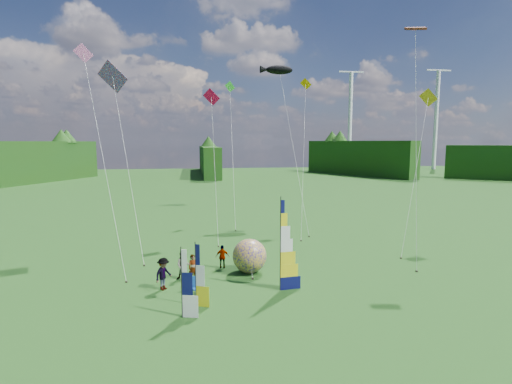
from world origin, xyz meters
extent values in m
plane|color=#306026|center=(0.00, 0.00, 0.00)|extent=(220.00, 220.00, 0.00)
sphere|color=navy|center=(-1.11, 5.91, 1.10)|extent=(2.76, 2.76, 2.21)
imported|color=#66594C|center=(-4.72, 4.82, 0.83)|extent=(0.69, 0.54, 1.67)
imported|color=#66594C|center=(-5.33, 5.34, 0.86)|extent=(0.89, 0.53, 1.73)
imported|color=#66594C|center=(-6.40, 3.71, 0.93)|extent=(1.10, 1.22, 1.87)
imported|color=#66594C|center=(-2.77, 7.09, 0.79)|extent=(0.97, 0.51, 1.57)
camera|label=1|loc=(-4.73, -18.85, 8.41)|focal=28.00mm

